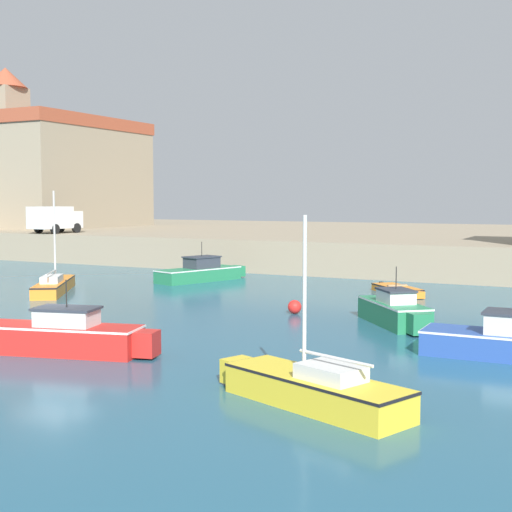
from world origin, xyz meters
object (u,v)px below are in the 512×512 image
(motorboat_green_7, at_px, (395,311))
(sailboat_yellow_5, at_px, (312,387))
(motorboat_red_8, at_px, (64,336))
(truck_on_quay, at_px, (55,218))
(motorboat_green_3, at_px, (201,272))
(sailboat_orange_0, at_px, (54,285))
(mooring_buoy, at_px, (295,307))
(church, at_px, (63,169))
(dinghy_orange_6, at_px, (398,290))

(motorboat_green_7, bearing_deg, sailboat_yellow_5, -83.42)
(motorboat_red_8, distance_m, truck_on_quay, 37.34)
(motorboat_green_3, distance_m, sailboat_yellow_5, 27.39)
(motorboat_red_8, bearing_deg, truck_on_quay, 133.25)
(sailboat_orange_0, height_order, motorboat_green_7, sailboat_orange_0)
(mooring_buoy, bearing_deg, motorboat_red_8, -107.11)
(sailboat_orange_0, relative_size, motorboat_green_7, 1.40)
(motorboat_green_7, bearing_deg, mooring_buoy, 170.53)
(motorboat_red_8, relative_size, church, 0.36)
(motorboat_red_8, bearing_deg, mooring_buoy, 72.89)
(dinghy_orange_6, height_order, truck_on_quay, truck_on_quay)
(church, bearing_deg, sailboat_yellow_5, -42.13)
(motorboat_green_3, bearing_deg, church, 146.84)
(motorboat_red_8, height_order, church, church)
(motorboat_green_7, bearing_deg, motorboat_red_8, -128.75)
(dinghy_orange_6, height_order, mooring_buoy, mooring_buoy)
(dinghy_orange_6, relative_size, mooring_buoy, 6.12)
(motorboat_red_8, height_order, truck_on_quay, truck_on_quay)
(motorboat_green_3, xyz_separation_m, sailboat_yellow_5, (16.58, -21.80, -0.09))
(sailboat_orange_0, distance_m, sailboat_yellow_5, 24.72)
(motorboat_green_3, distance_m, truck_on_quay, 19.98)
(motorboat_green_3, xyz_separation_m, motorboat_green_7, (15.21, -9.86, 0.02))
(motorboat_green_3, height_order, motorboat_red_8, motorboat_red_8)
(motorboat_red_8, bearing_deg, motorboat_green_7, 51.25)
(sailboat_orange_0, bearing_deg, mooring_buoy, -2.62)
(motorboat_green_3, bearing_deg, motorboat_green_7, -32.97)
(sailboat_orange_0, distance_m, motorboat_red_8, 16.17)
(sailboat_yellow_5, relative_size, motorboat_red_8, 0.94)
(sailboat_yellow_5, distance_m, motorboat_green_7, 12.02)
(motorboat_green_7, height_order, truck_on_quay, truck_on_quay)
(mooring_buoy, bearing_deg, sailboat_orange_0, 177.38)
(dinghy_orange_6, relative_size, truck_on_quay, 0.84)
(motorboat_green_3, relative_size, mooring_buoy, 10.67)
(mooring_buoy, bearing_deg, truck_on_quay, 150.75)
(dinghy_orange_6, bearing_deg, motorboat_green_7, -74.81)
(sailboat_yellow_5, relative_size, mooring_buoy, 9.48)
(motorboat_green_7, height_order, motorboat_red_8, motorboat_red_8)
(dinghy_orange_6, height_order, church, church)
(motorboat_green_3, bearing_deg, truck_on_quay, 158.93)
(truck_on_quay, bearing_deg, sailboat_orange_0, -47.40)
(motorboat_red_8, distance_m, mooring_buoy, 11.45)
(motorboat_green_3, bearing_deg, mooring_buoy, -41.00)
(sailboat_yellow_5, distance_m, church, 59.33)
(motorboat_red_8, relative_size, mooring_buoy, 10.13)
(motorboat_green_3, distance_m, motorboat_red_8, 21.22)
(sailboat_orange_0, distance_m, truck_on_quay, 21.29)
(motorboat_green_3, relative_size, motorboat_red_8, 1.05)
(mooring_buoy, distance_m, truck_on_quay, 33.25)
(motorboat_green_7, relative_size, motorboat_red_8, 0.74)
(sailboat_orange_0, xyz_separation_m, dinghy_orange_6, (16.84, 7.94, -0.19))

